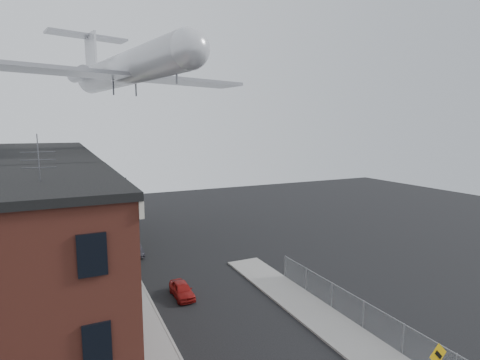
% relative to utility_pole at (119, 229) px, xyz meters
% --- Properties ---
extents(sidewalk_left, '(3.00, 62.00, 0.12)m').
position_rel_utility_pole_xyz_m(sidewalk_left, '(0.10, 6.00, -4.61)').
color(sidewalk_left, gray).
rests_on(sidewalk_left, ground).
extents(sidewalk_right, '(3.00, 26.00, 0.12)m').
position_rel_utility_pole_xyz_m(sidewalk_right, '(11.10, -12.00, -4.61)').
color(sidewalk_right, gray).
rests_on(sidewalk_right, ground).
extents(curb_left, '(0.15, 62.00, 0.14)m').
position_rel_utility_pole_xyz_m(curb_left, '(1.55, 6.00, -4.60)').
color(curb_left, gray).
rests_on(curb_left, ground).
extents(curb_right, '(0.15, 26.00, 0.14)m').
position_rel_utility_pole_xyz_m(curb_right, '(9.65, -12.00, -4.60)').
color(curb_right, gray).
rests_on(curb_right, ground).
extents(row_house_a, '(11.98, 7.00, 10.30)m').
position_rel_utility_pole_xyz_m(row_house_a, '(-6.36, -1.50, 0.45)').
color(row_house_a, slate).
rests_on(row_house_a, ground).
extents(row_house_b, '(11.98, 7.00, 10.30)m').
position_rel_utility_pole_xyz_m(row_house_b, '(-6.36, 5.50, 0.45)').
color(row_house_b, '#6D6456').
rests_on(row_house_b, ground).
extents(row_house_c, '(11.98, 7.00, 10.30)m').
position_rel_utility_pole_xyz_m(row_house_c, '(-6.36, 12.50, 0.45)').
color(row_house_c, slate).
rests_on(row_house_c, ground).
extents(row_house_d, '(11.98, 7.00, 10.30)m').
position_rel_utility_pole_xyz_m(row_house_d, '(-6.36, 19.50, 0.45)').
color(row_house_d, '#6D6456').
rests_on(row_house_d, ground).
extents(row_house_e, '(11.98, 7.00, 10.30)m').
position_rel_utility_pole_xyz_m(row_house_e, '(-6.36, 26.50, 0.45)').
color(row_house_e, slate).
rests_on(row_house_e, ground).
extents(chainlink_fence, '(0.06, 18.06, 1.90)m').
position_rel_utility_pole_xyz_m(chainlink_fence, '(12.60, -13.00, -3.68)').
color(chainlink_fence, gray).
rests_on(chainlink_fence, ground).
extents(utility_pole, '(1.80, 0.26, 9.00)m').
position_rel_utility_pole_xyz_m(utility_pole, '(0.00, 0.00, 0.00)').
color(utility_pole, black).
rests_on(utility_pole, ground).
extents(street_tree, '(3.22, 3.20, 5.20)m').
position_rel_utility_pole_xyz_m(street_tree, '(0.33, 9.92, -1.22)').
color(street_tree, black).
rests_on(street_tree, ground).
extents(car_near, '(1.34, 3.27, 1.11)m').
position_rel_utility_pole_xyz_m(car_near, '(3.80, -3.82, -4.12)').
color(car_near, maroon).
rests_on(car_near, ground).
extents(car_mid, '(1.41, 3.57, 1.15)m').
position_rel_utility_pole_xyz_m(car_mid, '(2.23, 7.03, -4.10)').
color(car_mid, black).
rests_on(car_mid, ground).
extents(car_far, '(2.50, 4.91, 1.36)m').
position_rel_utility_pole_xyz_m(car_far, '(3.21, 18.81, -3.99)').
color(car_far, gray).
rests_on(car_far, ground).
extents(airplane, '(24.10, 27.54, 7.92)m').
position_rel_utility_pole_xyz_m(airplane, '(2.69, 10.82, 13.61)').
color(airplane, silver).
rests_on(airplane, ground).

